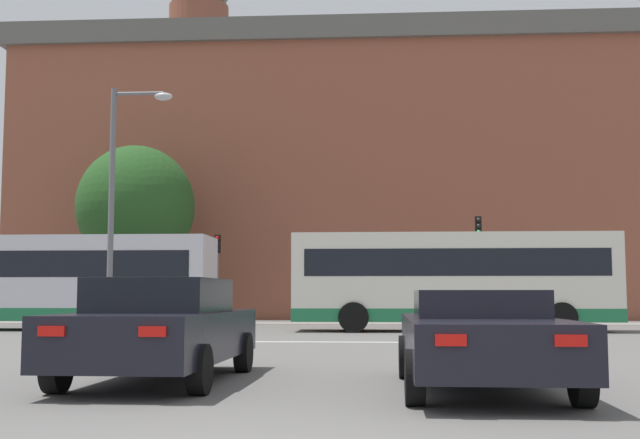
{
  "coord_description": "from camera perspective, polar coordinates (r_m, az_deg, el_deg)",
  "views": [
    {
      "loc": [
        0.94,
        -5.65,
        1.26
      ],
      "look_at": [
        -0.82,
        21.86,
        3.83
      ],
      "focal_mm": 45.0,
      "sensor_mm": 36.0,
      "label": 1
    }
  ],
  "objects": [
    {
      "name": "traffic_light_far_left",
      "position": [
        35.26,
        -7.32,
        -3.1
      ],
      "size": [
        0.26,
        0.31,
        3.85
      ],
      "color": "slate",
      "rests_on": "ground_plane"
    },
    {
      "name": "street_lamp_junction",
      "position": [
        22.91,
        -13.92,
        2.35
      ],
      "size": [
        1.74,
        0.36,
        7.01
      ],
      "color": "slate",
      "rests_on": "ground_plane"
    },
    {
      "name": "brick_civic_building",
      "position": [
        47.02,
        3.94,
        2.62
      ],
      "size": [
        38.8,
        15.73,
        22.08
      ],
      "color": "brown",
      "rests_on": "ground_plane"
    },
    {
      "name": "tree_by_building",
      "position": [
        37.15,
        -12.97,
        0.88
      ],
      "size": [
        5.29,
        5.29,
        7.97
      ],
      "color": "#4C3823",
      "rests_on": "ground_plane"
    },
    {
      "name": "car_roadster_right",
      "position": [
        10.88,
        11.36,
        -8.29
      ],
      "size": [
        2.13,
        4.89,
        1.31
      ],
      "rotation": [
        0.0,
        0.0,
        -0.01
      ],
      "color": "black",
      "rests_on": "ground_plane"
    },
    {
      "name": "stop_line_strip",
      "position": [
        21.34,
        1.13,
        -8.7
      ],
      "size": [
        8.77,
        0.3,
        0.01
      ],
      "primitive_type": "cube",
      "color": "silver",
      "rests_on": "ground_plane"
    },
    {
      "name": "bus_crossing_lead",
      "position": [
        27.76,
        9.4,
        -4.19
      ],
      "size": [
        10.83,
        2.7,
        3.3
      ],
      "rotation": [
        0.0,
        0.0,
        1.57
      ],
      "color": "silver",
      "rests_on": "ground_plane"
    },
    {
      "name": "far_pavement",
      "position": [
        34.93,
        2.12,
        -7.38
      ],
      "size": [
        69.75,
        2.5,
        0.01
      ],
      "primitive_type": "cube",
      "color": "gray",
      "rests_on": "ground_plane"
    },
    {
      "name": "car_saloon_left",
      "position": [
        11.98,
        -11.2,
        -7.59
      ],
      "size": [
        2.17,
        4.94,
        1.49
      ],
      "rotation": [
        0.0,
        0.0,
        -0.02
      ],
      "color": "black",
      "rests_on": "ground_plane"
    },
    {
      "name": "pedestrian_waiting",
      "position": [
        34.65,
        8.99,
        -5.85
      ],
      "size": [
        0.45,
        0.35,
        1.56
      ],
      "rotation": [
        0.0,
        0.0,
        0.38
      ],
      "color": "brown",
      "rests_on": "ground_plane"
    },
    {
      "name": "bus_crossing_trailing",
      "position": [
        30.13,
        -18.88,
        -4.07
      ],
      "size": [
        11.8,
        2.76,
        3.28
      ],
      "rotation": [
        0.0,
        0.0,
        1.57
      ],
      "color": "silver",
      "rests_on": "ground_plane"
    },
    {
      "name": "traffic_light_far_right",
      "position": [
        34.27,
        11.22,
        -2.28
      ],
      "size": [
        0.26,
        0.31,
        4.52
      ],
      "color": "slate",
      "rests_on": "ground_plane"
    },
    {
      "name": "pedestrian_walking_east",
      "position": [
        35.79,
        -13.75,
        -5.42
      ],
      "size": [
        0.39,
        0.46,
        1.85
      ],
      "rotation": [
        0.0,
        0.0,
        2.07
      ],
      "color": "black",
      "rests_on": "ground_plane"
    }
  ]
}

